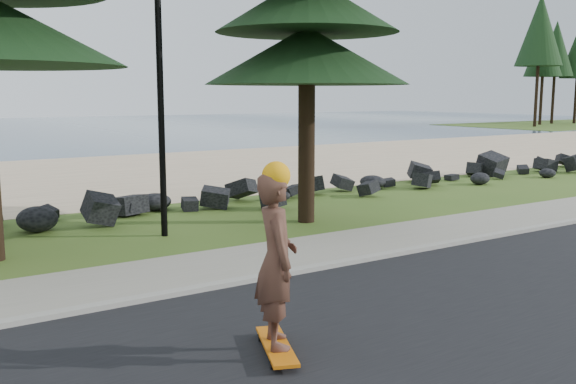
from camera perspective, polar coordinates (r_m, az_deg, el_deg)
name	(u,v)px	position (r m, az deg, el deg)	size (l,w,h in m)	color
ground	(234,269)	(11.51, -4.79, -6.81)	(160.00, 160.00, 0.00)	#3C5B1C
road	(414,353)	(8.05, 11.12, -13.83)	(160.00, 7.00, 0.02)	black
kerb	(260,278)	(10.75, -2.49, -7.64)	(160.00, 0.20, 0.10)	#9B988C
sidewalk	(229,264)	(11.67, -5.26, -6.39)	(160.00, 2.00, 0.08)	gray
beach_sand	(45,179)	(25.03, -20.81, 1.08)	(160.00, 15.00, 0.01)	tan
seawall_boulders	(127,218)	(16.54, -14.08, -2.28)	(60.00, 2.40, 1.10)	black
lamp_post	(159,43)	(14.04, -11.40, 12.87)	(0.25, 0.14, 8.14)	black
skateboarder	(276,261)	(7.49, -1.04, -6.14)	(0.73, 1.26, 2.30)	#CC630C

